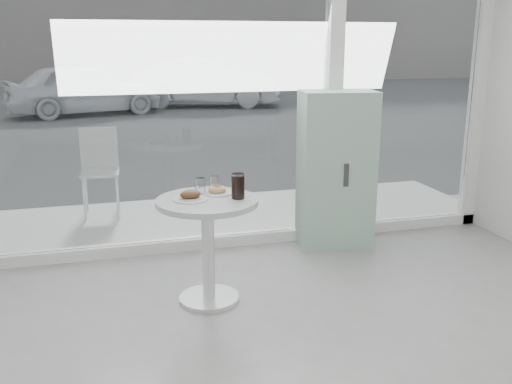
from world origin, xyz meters
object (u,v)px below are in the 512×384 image
object	(u,v)px
mint_cabinet	(336,170)
plate_donut	(217,191)
main_table	(208,229)
patio_chair	(100,165)
plate_fritter	(191,196)
cola_glass	(238,187)
car_white	(83,89)
water_tumbler_b	(215,185)
car_silver	(206,83)
water_tumbler_a	(200,187)

from	to	relation	value
mint_cabinet	plate_donut	size ratio (longest dim) A/B	6.36
main_table	patio_chair	bearing A→B (deg)	106.70
plate_fritter	cola_glass	world-z (taller)	cola_glass
cola_glass	car_white	bearing A→B (deg)	95.76
main_table	water_tumbler_b	bearing A→B (deg)	63.31
car_silver	plate_fritter	size ratio (longest dim) A/B	17.27
mint_cabinet	cola_glass	bearing A→B (deg)	-132.65
patio_chair	water_tumbler_a	world-z (taller)	patio_chair
mint_cabinet	patio_chair	size ratio (longest dim) A/B	1.57
car_white	plate_fritter	xyz separation A→B (m)	(0.84, -11.54, 0.14)
main_table	cola_glass	distance (m)	0.38
patio_chair	plate_donut	xyz separation A→B (m)	(0.80, -2.23, 0.23)
car_silver	car_white	bearing A→B (deg)	120.15
car_white	plate_fritter	size ratio (longest dim) A/B	15.90
plate_fritter	plate_donut	world-z (taller)	plate_fritter
plate_donut	cola_glass	bearing A→B (deg)	-54.62
mint_cabinet	car_white	world-z (taller)	mint_cabinet
water_tumbler_b	cola_glass	bearing A→B (deg)	-62.43
mint_cabinet	patio_chair	distance (m)	2.54
patio_chair	plate_donut	distance (m)	2.38
water_tumbler_a	car_silver	bearing A→B (deg)	78.99
mint_cabinet	cola_glass	xyz separation A→B (m)	(-1.14, -0.92, 0.15)
patio_chair	water_tumbler_b	bearing A→B (deg)	-66.99
water_tumbler_b	plate_donut	bearing A→B (deg)	-85.69
mint_cabinet	plate_donut	xyz separation A→B (m)	(-1.26, -0.76, 0.08)
plate_donut	car_silver	bearing A→B (deg)	79.54
patio_chair	plate_fritter	world-z (taller)	patio_chair
car_white	cola_glass	bearing A→B (deg)	170.44
car_silver	water_tumbler_a	xyz separation A→B (m)	(-2.42, -12.43, 0.14)
water_tumbler_a	water_tumbler_b	distance (m)	0.12
mint_cabinet	plate_fritter	size ratio (longest dim) A/B	5.86
mint_cabinet	car_silver	distance (m)	11.73
plate_donut	water_tumbler_a	size ratio (longest dim) A/B	1.85
car_white	plate_fritter	world-z (taller)	car_white
main_table	plate_fritter	bearing A→B (deg)	176.64
water_tumbler_a	car_white	bearing A→B (deg)	94.69
plate_fritter	patio_chair	bearing A→B (deg)	104.20
water_tumbler_a	mint_cabinet	bearing A→B (deg)	28.20
car_silver	water_tumbler_b	xyz separation A→B (m)	(-2.30, -12.38, 0.13)
cola_glass	water_tumbler_b	bearing A→B (deg)	117.57
patio_chair	plate_donut	world-z (taller)	patio_chair
plate_donut	plate_fritter	bearing A→B (deg)	-152.11
plate_donut	patio_chair	bearing A→B (deg)	109.81
plate_fritter	cola_glass	size ratio (longest dim) A/B	1.36
plate_fritter	water_tumbler_a	distance (m)	0.16
plate_fritter	car_silver	bearing A→B (deg)	78.70
main_table	car_silver	size ratio (longest dim) A/B	0.18
patio_chair	water_tumbler_b	size ratio (longest dim) A/B	7.68
plate_donut	water_tumbler_b	xyz separation A→B (m)	(-0.01, 0.07, 0.03)
car_silver	plate_donut	world-z (taller)	car_silver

